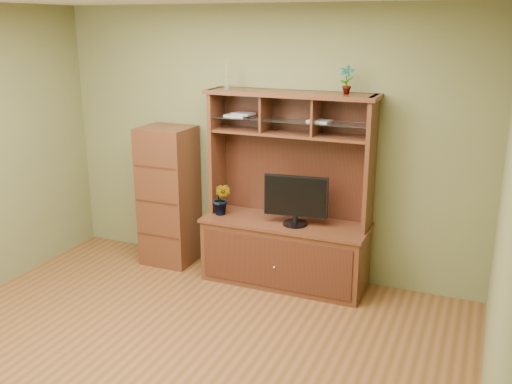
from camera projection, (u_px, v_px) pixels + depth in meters
The scene contains 8 objects.
room at pixel (158, 195), 4.01m from camera, with size 4.54×4.04×2.74m.
media_hutch at pixel (286, 233), 5.64m from camera, with size 1.66×0.61×1.90m.
monitor at pixel (296, 199), 5.41m from camera, with size 0.61×0.24×0.49m.
orchid_plant at pixel (222, 199), 5.73m from camera, with size 0.18×0.15×0.33m, color #265C1F.
top_plant at pixel (346, 80), 5.09m from camera, with size 0.14×0.09×0.26m, color #3B6D26.
reed_diffuser at pixel (227, 77), 5.53m from camera, with size 0.06×0.06×0.30m.
magazines at pixel (265, 117), 5.48m from camera, with size 1.07×0.19×0.04m.
side_cabinet at pixel (169, 196), 6.09m from camera, with size 0.53×0.48×1.48m.
Camera 1 is at (2.12, -3.27, 2.51)m, focal length 40.00 mm.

